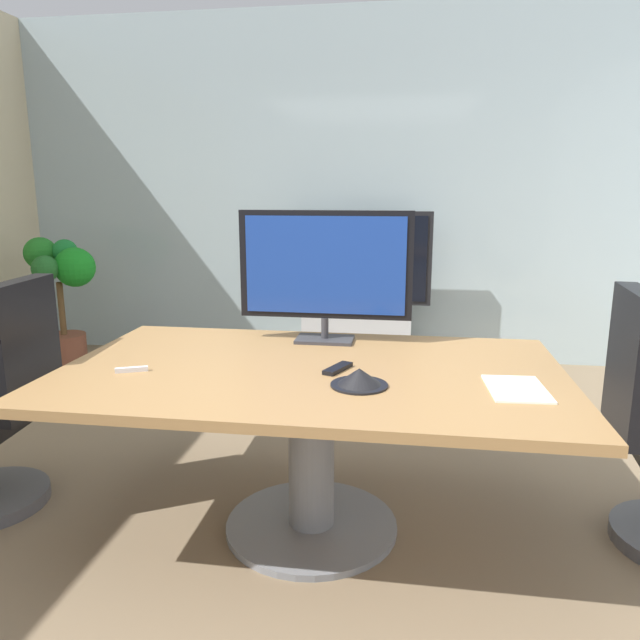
# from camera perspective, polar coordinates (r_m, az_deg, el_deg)

# --- Properties ---
(ground_plane) EXTENTS (7.29, 7.29, 0.00)m
(ground_plane) POSITION_cam_1_polar(r_m,az_deg,el_deg) (2.60, -4.66, -22.29)
(ground_plane) COLOR #7A664C
(wall_back_glass_partition) EXTENTS (6.02, 0.10, 2.95)m
(wall_back_glass_partition) POSITION_cam_1_polar(r_m,az_deg,el_deg) (5.24, 3.12, 12.42)
(wall_back_glass_partition) COLOR #9EB2B7
(wall_back_glass_partition) RESTS_ON ground
(conference_table) EXTENTS (2.09, 1.26, 0.75)m
(conference_table) POSITION_cam_1_polar(r_m,az_deg,el_deg) (2.55, -0.86, -8.31)
(conference_table) COLOR olive
(conference_table) RESTS_ON ground
(tv_monitor) EXTENTS (0.84, 0.18, 0.64)m
(tv_monitor) POSITION_cam_1_polar(r_m,az_deg,el_deg) (2.86, 0.51, 4.99)
(tv_monitor) COLOR #333338
(tv_monitor) RESTS_ON conference_table
(wall_display_unit) EXTENTS (1.20, 0.36, 1.31)m
(wall_display_unit) POSITION_cam_1_polar(r_m,az_deg,el_deg) (4.99, 3.63, 0.45)
(wall_display_unit) COLOR #B7BABC
(wall_display_unit) RESTS_ON ground
(potted_plant) EXTENTS (0.61, 0.46, 1.10)m
(potted_plant) POSITION_cam_1_polar(r_m,az_deg,el_deg) (5.30, -23.60, 2.45)
(potted_plant) COLOR brown
(potted_plant) RESTS_ON ground
(conference_phone) EXTENTS (0.22, 0.22, 0.07)m
(conference_phone) POSITION_cam_1_polar(r_m,az_deg,el_deg) (2.26, 3.81, -5.63)
(conference_phone) COLOR black
(conference_phone) RESTS_ON conference_table
(remote_control) EXTENTS (0.11, 0.18, 0.02)m
(remote_control) POSITION_cam_1_polar(r_m,az_deg,el_deg) (2.45, 1.72, -4.69)
(remote_control) COLOR black
(remote_control) RESTS_ON conference_table
(whiteboard_marker) EXTENTS (0.13, 0.07, 0.02)m
(whiteboard_marker) POSITION_cam_1_polar(r_m,az_deg,el_deg) (2.55, -17.72, -4.57)
(whiteboard_marker) COLOR silver
(whiteboard_marker) RESTS_ON conference_table
(paper_notepad) EXTENTS (0.23, 0.31, 0.01)m
(paper_notepad) POSITION_cam_1_polar(r_m,az_deg,el_deg) (2.34, 18.44, -6.31)
(paper_notepad) COLOR white
(paper_notepad) RESTS_ON conference_table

